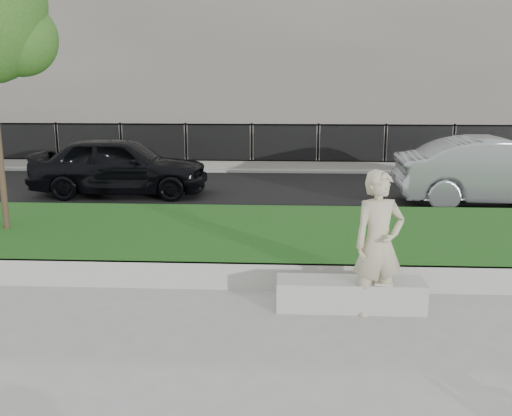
# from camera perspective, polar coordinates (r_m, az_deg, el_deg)

# --- Properties ---
(ground) EXTENTS (90.00, 90.00, 0.00)m
(ground) POSITION_cam_1_polar(r_m,az_deg,el_deg) (7.55, -1.30, -10.94)
(ground) COLOR gray
(ground) RESTS_ON ground
(grass_bank) EXTENTS (34.00, 4.00, 0.40)m
(grass_bank) POSITION_cam_1_polar(r_m,az_deg,el_deg) (10.30, -0.07, -3.20)
(grass_bank) COLOR #0E3912
(grass_bank) RESTS_ON ground
(grass_kerb) EXTENTS (34.00, 0.08, 0.40)m
(grass_kerb) POSITION_cam_1_polar(r_m,az_deg,el_deg) (8.44, -0.78, -6.86)
(grass_kerb) COLOR #A8A59D
(grass_kerb) RESTS_ON ground
(street) EXTENTS (34.00, 7.00, 0.04)m
(street) POSITION_cam_1_polar(r_m,az_deg,el_deg) (15.69, 1.00, 1.69)
(street) COLOR black
(street) RESTS_ON ground
(far_pavement) EXTENTS (34.00, 3.00, 0.12)m
(far_pavement) POSITION_cam_1_polar(r_m,az_deg,el_deg) (20.12, 1.45, 4.27)
(far_pavement) COLOR gray
(far_pavement) RESTS_ON ground
(iron_fence) EXTENTS (32.00, 0.30, 1.50)m
(iron_fence) POSITION_cam_1_polar(r_m,az_deg,el_deg) (19.06, 1.38, 5.26)
(iron_fence) COLOR slate
(iron_fence) RESTS_ON far_pavement
(building_facade) EXTENTS (34.00, 10.00, 10.00)m
(building_facade) POSITION_cam_1_polar(r_m,az_deg,el_deg) (26.97, 1.94, 16.95)
(building_facade) COLOR #68625B
(building_facade) RESTS_ON ground
(stone_bench) EXTENTS (1.98, 0.49, 0.40)m
(stone_bench) POSITION_cam_1_polar(r_m,az_deg,el_deg) (7.87, 9.38, -8.50)
(stone_bench) COLOR #A8A59D
(stone_bench) RESTS_ON ground
(man) EXTENTS (0.81, 0.66, 1.92)m
(man) POSITION_cam_1_polar(r_m,az_deg,el_deg) (7.54, 12.14, -3.52)
(man) COLOR #BDB592
(man) RESTS_ON ground
(book) EXTENTS (0.25, 0.20, 0.03)m
(book) POSITION_cam_1_polar(r_m,az_deg,el_deg) (7.74, 12.63, -7.33)
(book) COLOR beige
(book) RESTS_ON stone_bench
(car_dark) EXTENTS (4.61, 1.94, 1.56)m
(car_dark) POSITION_cam_1_polar(r_m,az_deg,el_deg) (15.41, -13.43, 4.15)
(car_dark) COLOR black
(car_dark) RESTS_ON street
(car_silver) EXTENTS (5.01, 1.86, 1.64)m
(car_silver) POSITION_cam_1_polar(r_m,az_deg,el_deg) (14.90, 23.35, 3.32)
(car_silver) COLOR gray
(car_silver) RESTS_ON street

